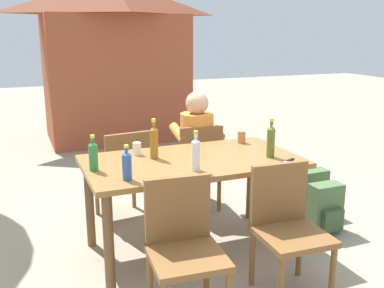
{
  "coord_description": "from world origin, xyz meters",
  "views": [
    {
      "loc": [
        -1.24,
        -3.04,
        1.73
      ],
      "look_at": [
        0.0,
        0.0,
        0.89
      ],
      "focal_mm": 41.21,
      "sensor_mm": 36.0,
      "label": 1
    }
  ],
  "objects_px": {
    "person_in_white_shirt": "(194,143)",
    "bottle_olive": "(271,141)",
    "dining_table": "(192,170)",
    "bottle_green": "(93,155)",
    "bottle_clear": "(196,154)",
    "cup_white": "(137,149)",
    "backpack_by_near_side": "(326,209)",
    "table_knife": "(286,162)",
    "backpack_by_far_side": "(311,193)",
    "bottle_amber": "(154,141)",
    "cup_terracotta": "(241,137)",
    "chair_near_right": "(287,223)",
    "chair_far_left": "(124,171)",
    "chair_far_right": "(197,162)",
    "chair_near_left": "(183,242)",
    "bottle_blue": "(127,165)",
    "brick_kiosk": "(114,57)"
  },
  "relations": [
    {
      "from": "bottle_olive",
      "to": "table_knife",
      "type": "bearing_deg",
      "value": -76.67
    },
    {
      "from": "cup_terracotta",
      "to": "backpack_by_near_side",
      "type": "height_order",
      "value": "cup_terracotta"
    },
    {
      "from": "chair_near_right",
      "to": "bottle_amber",
      "type": "height_order",
      "value": "bottle_amber"
    },
    {
      "from": "dining_table",
      "to": "bottle_green",
      "type": "relative_size",
      "value": 6.38
    },
    {
      "from": "chair_near_left",
      "to": "bottle_clear",
      "type": "distance_m",
      "value": 0.69
    },
    {
      "from": "cup_white",
      "to": "backpack_by_near_side",
      "type": "relative_size",
      "value": 0.23
    },
    {
      "from": "person_in_white_shirt",
      "to": "bottle_clear",
      "type": "distance_m",
      "value": 1.26
    },
    {
      "from": "bottle_amber",
      "to": "table_knife",
      "type": "bearing_deg",
      "value": -28.02
    },
    {
      "from": "chair_far_left",
      "to": "backpack_by_far_side",
      "type": "xyz_separation_m",
      "value": [
        1.7,
        -0.53,
        -0.27
      ]
    },
    {
      "from": "bottle_clear",
      "to": "table_knife",
      "type": "bearing_deg",
      "value": -5.74
    },
    {
      "from": "cup_white",
      "to": "chair_near_left",
      "type": "bearing_deg",
      "value": -90.18
    },
    {
      "from": "dining_table",
      "to": "backpack_by_far_side",
      "type": "distance_m",
      "value": 1.43
    },
    {
      "from": "dining_table",
      "to": "chair_near_right",
      "type": "relative_size",
      "value": 1.9
    },
    {
      "from": "chair_far_right",
      "to": "bottle_amber",
      "type": "bearing_deg",
      "value": -135.06
    },
    {
      "from": "chair_far_right",
      "to": "chair_near_left",
      "type": "xyz_separation_m",
      "value": [
        -0.73,
        -1.52,
        0.0
      ]
    },
    {
      "from": "cup_terracotta",
      "to": "backpack_by_far_side",
      "type": "height_order",
      "value": "cup_terracotta"
    },
    {
      "from": "chair_near_left",
      "to": "bottle_blue",
      "type": "height_order",
      "value": "bottle_blue"
    },
    {
      "from": "person_in_white_shirt",
      "to": "backpack_by_far_side",
      "type": "distance_m",
      "value": 1.24
    },
    {
      "from": "bottle_green",
      "to": "chair_near_right",
      "type": "bearing_deg",
      "value": -33.59
    },
    {
      "from": "backpack_by_far_side",
      "to": "cup_white",
      "type": "bearing_deg",
      "value": 178.27
    },
    {
      "from": "chair_far_right",
      "to": "backpack_by_far_side",
      "type": "xyz_separation_m",
      "value": [
        0.97,
        -0.53,
        -0.27
      ]
    },
    {
      "from": "bottle_green",
      "to": "bottle_blue",
      "type": "bearing_deg",
      "value": -59.61
    },
    {
      "from": "chair_near_left",
      "to": "bottle_amber",
      "type": "distance_m",
      "value": 0.98
    },
    {
      "from": "dining_table",
      "to": "bottle_olive",
      "type": "distance_m",
      "value": 0.66
    },
    {
      "from": "chair_near_right",
      "to": "cup_terracotta",
      "type": "relative_size",
      "value": 8.11
    },
    {
      "from": "person_in_white_shirt",
      "to": "bottle_olive",
      "type": "xyz_separation_m",
      "value": [
        0.22,
        -1.05,
        0.25
      ]
    },
    {
      "from": "chair_far_right",
      "to": "cup_terracotta",
      "type": "distance_m",
      "value": 0.61
    },
    {
      "from": "person_in_white_shirt",
      "to": "brick_kiosk",
      "type": "xyz_separation_m",
      "value": [
        -0.04,
        3.28,
        0.68
      ]
    },
    {
      "from": "chair_far_left",
      "to": "bottle_amber",
      "type": "distance_m",
      "value": 0.76
    },
    {
      "from": "cup_terracotta",
      "to": "table_knife",
      "type": "height_order",
      "value": "cup_terracotta"
    },
    {
      "from": "dining_table",
      "to": "backpack_by_near_side",
      "type": "xyz_separation_m",
      "value": [
        1.22,
        -0.13,
        -0.47
      ]
    },
    {
      "from": "chair_near_left",
      "to": "backpack_by_near_side",
      "type": "xyz_separation_m",
      "value": [
        1.59,
        0.63,
        -0.28
      ]
    },
    {
      "from": "chair_near_right",
      "to": "bottle_olive",
      "type": "relative_size",
      "value": 2.79
    },
    {
      "from": "cup_terracotta",
      "to": "chair_near_right",
      "type": "bearing_deg",
      "value": -101.72
    },
    {
      "from": "person_in_white_shirt",
      "to": "chair_near_left",
      "type": "bearing_deg",
      "value": -114.44
    },
    {
      "from": "bottle_green",
      "to": "cup_terracotta",
      "type": "relative_size",
      "value": 2.42
    },
    {
      "from": "chair_near_right",
      "to": "table_knife",
      "type": "bearing_deg",
      "value": 58.2
    },
    {
      "from": "bottle_olive",
      "to": "bottle_clear",
      "type": "height_order",
      "value": "bottle_olive"
    },
    {
      "from": "cup_white",
      "to": "backpack_by_near_side",
      "type": "xyz_separation_m",
      "value": [
        1.59,
        -0.41,
        -0.61
      ]
    },
    {
      "from": "dining_table",
      "to": "bottle_green",
      "type": "xyz_separation_m",
      "value": [
        -0.76,
        -0.01,
        0.21
      ]
    },
    {
      "from": "backpack_by_near_side",
      "to": "bottle_amber",
      "type": "bearing_deg",
      "value": 170.23
    },
    {
      "from": "chair_near_left",
      "to": "brick_kiosk",
      "type": "xyz_separation_m",
      "value": [
        0.7,
        4.9,
        0.85
      ]
    },
    {
      "from": "bottle_blue",
      "to": "bottle_green",
      "type": "height_order",
      "value": "bottle_green"
    },
    {
      "from": "chair_near_right",
      "to": "cup_white",
      "type": "distance_m",
      "value": 1.32
    },
    {
      "from": "bottle_blue",
      "to": "cup_white",
      "type": "xyz_separation_m",
      "value": [
        0.22,
        0.57,
        -0.05
      ]
    },
    {
      "from": "chair_near_left",
      "to": "person_in_white_shirt",
      "type": "bearing_deg",
      "value": 65.56
    },
    {
      "from": "table_knife",
      "to": "person_in_white_shirt",
      "type": "bearing_deg",
      "value": 101.94
    },
    {
      "from": "dining_table",
      "to": "bottle_blue",
      "type": "bearing_deg",
      "value": -153.25
    },
    {
      "from": "chair_near_left",
      "to": "bottle_clear",
      "type": "height_order",
      "value": "bottle_clear"
    },
    {
      "from": "chair_near_right",
      "to": "chair_far_left",
      "type": "xyz_separation_m",
      "value": [
        -0.74,
        1.52,
        0.0
      ]
    }
  ]
}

